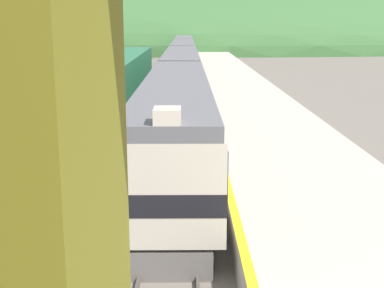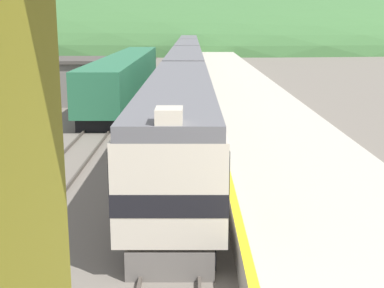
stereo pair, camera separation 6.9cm
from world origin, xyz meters
The scene contains 10 objects.
track_main centered at (0.00, 70.00, 0.08)m, with size 1.52×180.00×0.16m.
track_siding centered at (-4.91, 70.00, 0.08)m, with size 1.52×180.00×0.16m.
platform centered at (4.74, 50.00, 0.49)m, with size 6.15×140.00×0.99m.
distant_hills centered at (0.00, 143.80, 0.00)m, with size 210.39×94.67×30.62m.
station_shed centered at (-9.00, 42.99, 1.74)m, with size 5.76×6.02×3.44m.
express_train_lead_car centered at (0.00, 23.27, 2.12)m, with size 2.85×20.49×4.23m.
carriage_second centered at (0.00, 44.97, 2.11)m, with size 2.84×20.69×3.87m.
carriage_third centered at (0.00, 66.54, 2.11)m, with size 2.84×20.69×3.87m.
carriage_fourth centered at (0.00, 88.11, 2.11)m, with size 2.84×20.69×3.87m.
siding_train centered at (-4.91, 45.83, 1.80)m, with size 2.90×30.33×3.49m.
Camera 1 is at (0.47, 1.35, 6.20)m, focal length 50.00 mm.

